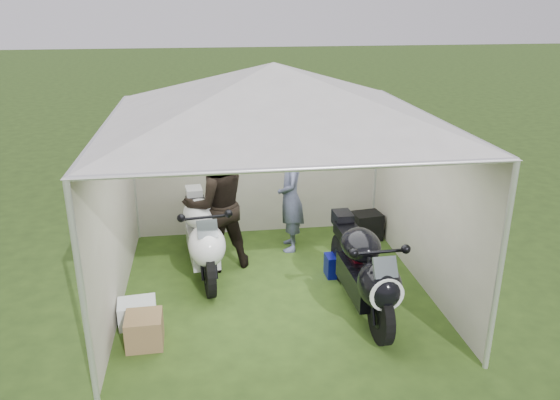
# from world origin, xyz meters

# --- Properties ---
(ground) EXTENTS (80.00, 80.00, 0.00)m
(ground) POSITION_xyz_m (0.00, 0.00, 0.00)
(ground) COLOR #294016
(ground) RESTS_ON ground
(canopy_tent) EXTENTS (5.66, 5.66, 3.00)m
(canopy_tent) POSITION_xyz_m (-0.00, 0.03, 2.58)
(canopy_tent) COLOR silver
(canopy_tent) RESTS_ON ground
(motorcycle_white) EXTENTS (0.63, 2.18, 1.08)m
(motorcycle_white) POSITION_xyz_m (-0.94, 0.59, 0.60)
(motorcycle_white) COLOR black
(motorcycle_white) RESTS_ON ground
(motorcycle_black) EXTENTS (0.53, 2.18, 1.07)m
(motorcycle_black) POSITION_xyz_m (1.00, -0.74, 0.60)
(motorcycle_black) COLOR black
(motorcycle_black) RESTS_ON ground
(paddock_stand) EXTENTS (0.43, 0.28, 0.31)m
(paddock_stand) POSITION_xyz_m (0.97, 0.25, 0.16)
(paddock_stand) COLOR #1117BD
(paddock_stand) RESTS_ON ground
(person_dark_jacket) EXTENTS (1.11, 0.97, 1.94)m
(person_dark_jacket) POSITION_xyz_m (-0.73, 0.77, 0.97)
(person_dark_jacket) COLOR black
(person_dark_jacket) RESTS_ON ground
(person_blue_jacket) EXTENTS (0.47, 0.66, 1.70)m
(person_blue_jacket) POSITION_xyz_m (0.42, 1.24, 0.85)
(person_blue_jacket) COLOR slate
(person_blue_jacket) RESTS_ON ground
(equipment_box) EXTENTS (0.49, 0.42, 0.45)m
(equipment_box) POSITION_xyz_m (1.70, 1.42, 0.22)
(equipment_box) COLOR black
(equipment_box) RESTS_ON ground
(crate_0) EXTENTS (0.48, 0.39, 0.30)m
(crate_0) POSITION_xyz_m (-1.75, -0.61, 0.15)
(crate_0) COLOR silver
(crate_0) RESTS_ON ground
(crate_1) EXTENTS (0.42, 0.42, 0.36)m
(crate_1) POSITION_xyz_m (-1.63, -1.05, 0.18)
(crate_1) COLOR olive
(crate_1) RESTS_ON ground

